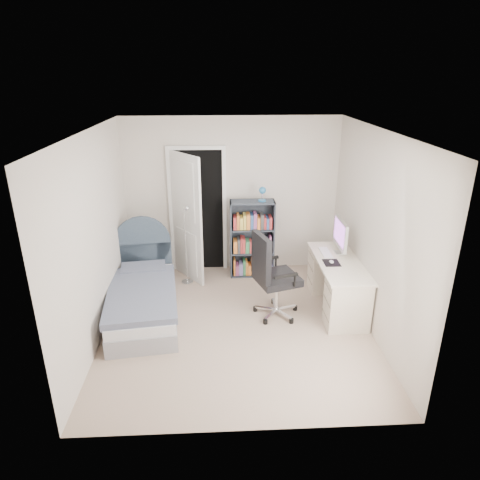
{
  "coord_description": "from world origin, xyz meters",
  "views": [
    {
      "loc": [
        -0.22,
        -4.84,
        3.11
      ],
      "look_at": [
        0.04,
        0.13,
        1.15
      ],
      "focal_mm": 32.0,
      "sensor_mm": 36.0,
      "label": 1
    }
  ],
  "objects_px": {
    "nightstand": "(143,253)",
    "office_chair": "(271,272)",
    "bookcase": "(252,242)",
    "desk": "(337,282)",
    "bed": "(143,297)",
    "floor_lamp": "(187,252)"
  },
  "relations": [
    {
      "from": "floor_lamp",
      "to": "bookcase",
      "type": "height_order",
      "value": "bookcase"
    },
    {
      "from": "floor_lamp",
      "to": "desk",
      "type": "distance_m",
      "value": 2.29
    },
    {
      "from": "bed",
      "to": "desk",
      "type": "bearing_deg",
      "value": 1.15
    },
    {
      "from": "bed",
      "to": "bookcase",
      "type": "xyz_separation_m",
      "value": [
        1.58,
        1.15,
        0.31
      ]
    },
    {
      "from": "floor_lamp",
      "to": "office_chair",
      "type": "distance_m",
      "value": 1.57
    },
    {
      "from": "desk",
      "to": "office_chair",
      "type": "bearing_deg",
      "value": -168.39
    },
    {
      "from": "bookcase",
      "to": "floor_lamp",
      "type": "bearing_deg",
      "value": -166.05
    },
    {
      "from": "nightstand",
      "to": "desk",
      "type": "bearing_deg",
      "value": -22.15
    },
    {
      "from": "floor_lamp",
      "to": "bookcase",
      "type": "xyz_separation_m",
      "value": [
        1.03,
        0.26,
        0.05
      ]
    },
    {
      "from": "office_chair",
      "to": "bed",
      "type": "bearing_deg",
      "value": 175.25
    },
    {
      "from": "bookcase",
      "to": "office_chair",
      "type": "height_order",
      "value": "bookcase"
    },
    {
      "from": "desk",
      "to": "bookcase",
      "type": "bearing_deg",
      "value": 135.09
    },
    {
      "from": "nightstand",
      "to": "office_chair",
      "type": "height_order",
      "value": "office_chair"
    },
    {
      "from": "bed",
      "to": "bookcase",
      "type": "height_order",
      "value": "bookcase"
    },
    {
      "from": "bed",
      "to": "nightstand",
      "type": "xyz_separation_m",
      "value": [
        -0.18,
        1.22,
        0.13
      ]
    },
    {
      "from": "nightstand",
      "to": "office_chair",
      "type": "xyz_separation_m",
      "value": [
        1.9,
        -1.36,
        0.27
      ]
    },
    {
      "from": "bookcase",
      "to": "desk",
      "type": "relative_size",
      "value": 1.02
    },
    {
      "from": "nightstand",
      "to": "floor_lamp",
      "type": "xyz_separation_m",
      "value": [
        0.73,
        -0.32,
        0.13
      ]
    },
    {
      "from": "bed",
      "to": "bookcase",
      "type": "distance_m",
      "value": 1.98
    },
    {
      "from": "bed",
      "to": "floor_lamp",
      "type": "height_order",
      "value": "floor_lamp"
    },
    {
      "from": "desk",
      "to": "nightstand",
      "type": "bearing_deg",
      "value": 157.85
    },
    {
      "from": "nightstand",
      "to": "office_chair",
      "type": "relative_size",
      "value": 0.49
    }
  ]
}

